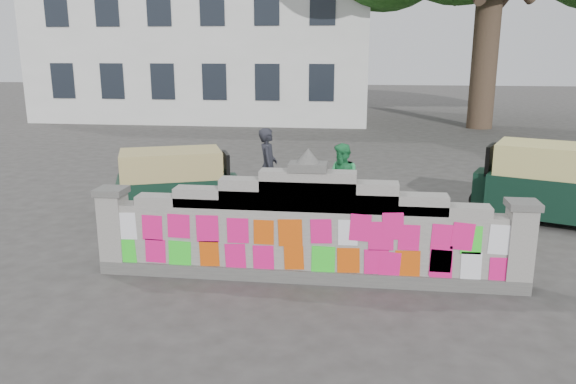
{
  "coord_description": "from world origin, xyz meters",
  "views": [
    {
      "loc": [
        0.73,
        -7.89,
        3.37
      ],
      "look_at": [
        -0.42,
        1.0,
        1.1
      ],
      "focal_mm": 35.0,
      "sensor_mm": 36.0,
      "label": 1
    }
  ],
  "objects_px": {
    "pedestrian": "(342,181)",
    "rickshaw_left": "(175,183)",
    "rickshaw_right": "(550,182)",
    "cyclist_bike": "(268,194)",
    "cyclist_rider": "(268,178)"
  },
  "relations": [
    {
      "from": "pedestrian",
      "to": "rickshaw_left",
      "type": "relative_size",
      "value": 0.59
    },
    {
      "from": "pedestrian",
      "to": "rickshaw_left",
      "type": "xyz_separation_m",
      "value": [
        -3.41,
        -0.42,
        -0.04
      ]
    },
    {
      "from": "rickshaw_left",
      "to": "rickshaw_right",
      "type": "height_order",
      "value": "rickshaw_right"
    },
    {
      "from": "pedestrian",
      "to": "cyclist_bike",
      "type": "bearing_deg",
      "value": -129.45
    },
    {
      "from": "pedestrian",
      "to": "rickshaw_right",
      "type": "bearing_deg",
      "value": 51.11
    },
    {
      "from": "cyclist_rider",
      "to": "rickshaw_right",
      "type": "xyz_separation_m",
      "value": [
        5.68,
        0.34,
        0.02
      ]
    },
    {
      "from": "cyclist_bike",
      "to": "rickshaw_right",
      "type": "bearing_deg",
      "value": -94.83
    },
    {
      "from": "cyclist_rider",
      "to": "rickshaw_left",
      "type": "relative_size",
      "value": 0.61
    },
    {
      "from": "cyclist_bike",
      "to": "cyclist_rider",
      "type": "xyz_separation_m",
      "value": [
        0.0,
        0.0,
        0.33
      ]
    },
    {
      "from": "cyclist_bike",
      "to": "rickshaw_left",
      "type": "xyz_separation_m",
      "value": [
        -1.88,
        -0.34,
        0.26
      ]
    },
    {
      "from": "rickshaw_left",
      "to": "pedestrian",
      "type": "bearing_deg",
      "value": -14.28
    },
    {
      "from": "cyclist_bike",
      "to": "pedestrian",
      "type": "distance_m",
      "value": 1.56
    },
    {
      "from": "cyclist_rider",
      "to": "rickshaw_right",
      "type": "bearing_deg",
      "value": -94.83
    },
    {
      "from": "cyclist_bike",
      "to": "cyclist_rider",
      "type": "distance_m",
      "value": 0.33
    },
    {
      "from": "cyclist_rider",
      "to": "pedestrian",
      "type": "xyz_separation_m",
      "value": [
        1.53,
        0.08,
        -0.03
      ]
    }
  ]
}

